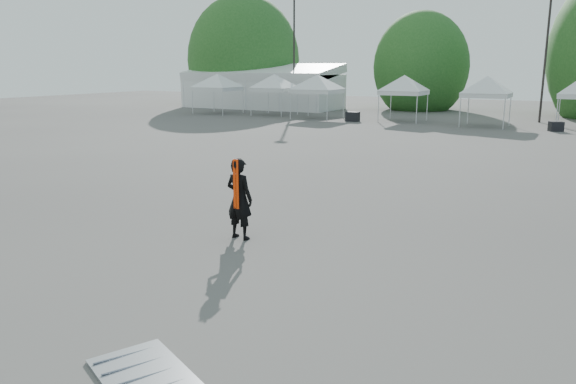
% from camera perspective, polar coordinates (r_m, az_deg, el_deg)
% --- Properties ---
extents(ground, '(120.00, 120.00, 0.00)m').
position_cam_1_polar(ground, '(14.25, 0.96, -3.35)').
color(ground, '#474442').
rests_on(ground, ground).
extents(marquee, '(15.00, 6.25, 4.23)m').
position_cam_1_polar(marquee, '(55.04, -2.65, 10.58)').
color(marquee, silver).
rests_on(marquee, ground).
extents(light_pole_west, '(0.60, 0.25, 10.30)m').
position_cam_1_polar(light_pole_west, '(52.20, 0.62, 14.65)').
color(light_pole_west, black).
rests_on(light_pole_west, ground).
extents(light_pole_east, '(0.60, 0.25, 9.80)m').
position_cam_1_polar(light_pole_east, '(44.32, 24.81, 13.56)').
color(light_pole_east, black).
rests_on(light_pole_east, ground).
extents(tree_far_w, '(4.80, 4.80, 7.30)m').
position_cam_1_polar(tree_far_w, '(59.67, -4.54, 13.17)').
color(tree_far_w, '#382314').
rests_on(tree_far_w, ground).
extents(tree_mid_w, '(4.16, 4.16, 6.33)m').
position_cam_1_polar(tree_mid_w, '(54.09, 13.34, 12.30)').
color(tree_mid_w, '#382314').
rests_on(tree_mid_w, ground).
extents(tent_a, '(4.64, 4.64, 3.88)m').
position_cam_1_polar(tent_a, '(48.73, -7.19, 11.51)').
color(tent_a, silver).
rests_on(tent_a, ground).
extents(tent_b, '(4.28, 4.28, 3.88)m').
position_cam_1_polar(tent_b, '(46.79, -1.40, 11.56)').
color(tent_b, silver).
rests_on(tent_b, ground).
extents(tent_c, '(4.64, 4.64, 3.88)m').
position_cam_1_polar(tent_c, '(43.81, 3.02, 11.48)').
color(tent_c, silver).
rests_on(tent_c, ground).
extents(tent_d, '(4.24, 4.24, 3.88)m').
position_cam_1_polar(tent_d, '(42.07, 11.74, 11.19)').
color(tent_d, silver).
rests_on(tent_d, ground).
extents(tent_e, '(4.16, 4.16, 3.88)m').
position_cam_1_polar(tent_e, '(39.80, 19.62, 10.66)').
color(tent_e, silver).
rests_on(tent_e, ground).
extents(man, '(0.74, 0.52, 1.90)m').
position_cam_1_polar(man, '(12.95, -4.96, -0.67)').
color(man, black).
rests_on(man, ground).
extents(barrier_mid, '(2.32, 1.84, 0.07)m').
position_cam_1_polar(barrier_mid, '(7.65, -13.69, -18.31)').
color(barrier_mid, '#9EA0A5').
rests_on(barrier_mid, ground).
extents(crate_west, '(0.90, 0.70, 0.70)m').
position_cam_1_polar(crate_west, '(41.60, 6.59, 7.62)').
color(crate_west, black).
rests_on(crate_west, ground).
extents(crate_mid, '(0.96, 0.88, 0.61)m').
position_cam_1_polar(crate_mid, '(38.65, 25.57, 6.03)').
color(crate_mid, black).
rests_on(crate_mid, ground).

